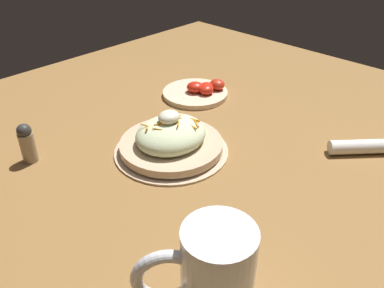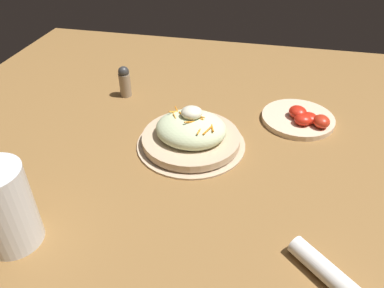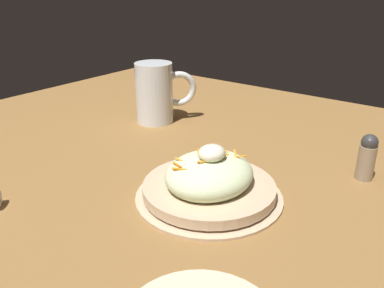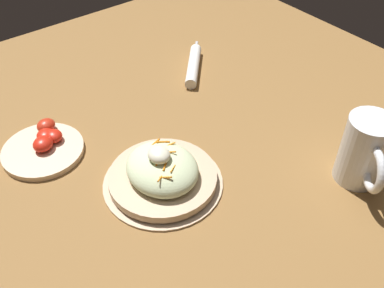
# 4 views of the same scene
# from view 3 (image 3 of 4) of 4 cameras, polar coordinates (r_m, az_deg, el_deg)

# --- Properties ---
(ground_plane) EXTENTS (1.43, 1.43, 0.00)m
(ground_plane) POSITION_cam_3_polar(r_m,az_deg,el_deg) (0.67, -5.65, -6.75)
(ground_plane) COLOR olive
(salad_plate) EXTENTS (0.24, 0.24, 0.09)m
(salad_plate) POSITION_cam_3_polar(r_m,az_deg,el_deg) (0.64, 2.48, -5.47)
(salad_plate) COLOR #D1B28E
(salad_plate) RESTS_ON ground_plane
(beer_mug) EXTENTS (0.13, 0.12, 0.14)m
(beer_mug) POSITION_cam_3_polar(r_m,az_deg,el_deg) (0.97, -5.21, 6.99)
(beer_mug) COLOR white
(beer_mug) RESTS_ON ground_plane
(salt_shaker) EXTENTS (0.03, 0.03, 0.08)m
(salt_shaker) POSITION_cam_3_polar(r_m,az_deg,el_deg) (0.75, 23.79, -1.67)
(salt_shaker) COLOR gray
(salt_shaker) RESTS_ON ground_plane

